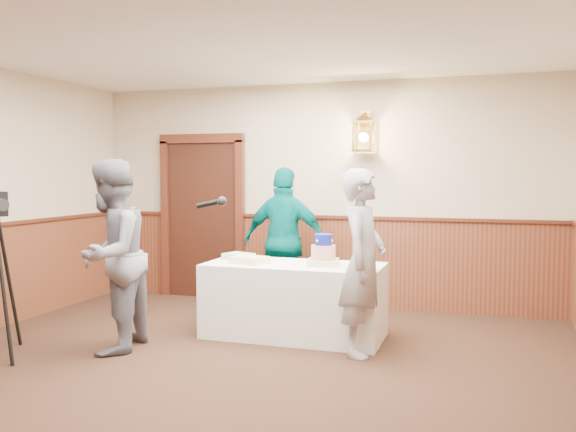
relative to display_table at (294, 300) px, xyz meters
name	(u,v)px	position (x,y,z in m)	size (l,w,h in m)	color
ground	(195,400)	(-0.17, -1.90, -0.38)	(7.00, 7.00, 0.00)	black
room_shell	(213,192)	(-0.22, -1.45, 1.15)	(6.02, 7.02, 2.81)	#C0B090
display_table	(294,300)	(0.00, 0.00, 0.00)	(1.80, 0.80, 0.75)	white
tiered_cake	(323,253)	(0.31, -0.01, 0.50)	(0.35, 0.35, 0.31)	beige
sheet_cake_yellow	(250,260)	(-0.44, -0.11, 0.41)	(0.34, 0.26, 0.07)	#F9EA95
sheet_cake_green	(238,256)	(-0.65, 0.11, 0.41)	(0.29, 0.23, 0.07)	#96C78C
interviewer	(111,256)	(-1.48, -1.01, 0.53)	(1.57, 0.96, 1.80)	slate
baker	(363,262)	(0.78, -0.39, 0.48)	(0.62, 0.41, 1.71)	gray
assistant_p	(285,241)	(-0.39, 0.90, 0.50)	(1.02, 0.42, 1.74)	#00605E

